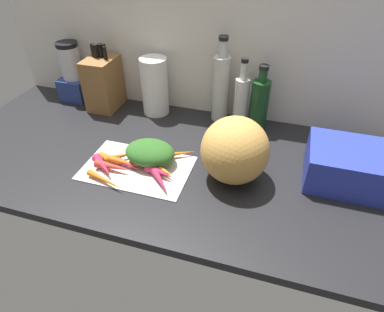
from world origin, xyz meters
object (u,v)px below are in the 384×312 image
paper_towel_roll (155,87)px  bottle_1 (241,102)px  carrot_9 (103,166)px  knife_block (103,83)px  winter_squash (235,150)px  carrot_1 (177,154)px  dish_rack (347,166)px  carrot_2 (159,168)px  carrot_3 (120,161)px  carrot_6 (114,167)px  carrot_4 (160,172)px  bottle_0 (221,87)px  carrot_8 (120,156)px  carrot_5 (105,180)px  bottle_2 (259,104)px  carrot_10 (128,165)px  carrot_7 (160,180)px  blender_appliance (73,75)px  cutting_board (137,168)px

paper_towel_roll → bottle_1: (37.93, -1.73, -0.64)cm
carrot_9 → knife_block: size_ratio=0.42×
winter_squash → carrot_1: bearing=168.5°
dish_rack → bottle_1: bearing=149.8°
carrot_2 → carrot_3: (-14.66, -0.45, -0.06)cm
carrot_2 → bottle_1: bottle_1 is taller
carrot_6 → carrot_9: size_ratio=1.15×
carrot_4 → carrot_9: bearing=-172.0°
carrot_4 → carrot_6: (-16.58, -1.87, -0.08)cm
carrot_9 → bottle_0: size_ratio=0.34×
bottle_1 → carrot_8: bearing=-135.8°
carrot_4 → paper_towel_roll: (-18.42, 42.21, 10.03)cm
carrot_5 → bottle_2: bearing=49.8°
knife_block → carrot_10: bearing=-52.7°
carrot_7 → blender_appliance: blender_appliance is taller
carrot_3 → carrot_6: 3.59cm
carrot_8 → paper_towel_roll: (-1.04, 37.66, 10.28)cm
carrot_5 → bottle_1: bearing=54.0°
cutting_board → blender_appliance: (-50.22, 41.45, 11.24)cm
carrot_8 → bottle_2: 58.62cm
bottle_0 → bottle_2: bearing=-10.1°
carrot_6 → bottle_1: bottle_1 is taller
carrot_5 → bottle_2: size_ratio=0.57×
paper_towel_roll → dish_rack: size_ratio=0.96×
carrot_8 → bottle_1: (36.89, 35.93, 9.64)cm
carrot_3 → bottle_0: size_ratio=0.47×
knife_block → bottle_1: size_ratio=0.95×
winter_squash → blender_appliance: 91.01cm
blender_appliance → cutting_board: bearing=-39.5°
carrot_1 → bottle_1: bearing=58.0°
carrot_2 → carrot_6: size_ratio=1.04×
carrot_4 → bottle_1: bearing=64.3°
carrot_1 → carrot_2: bearing=-106.6°
knife_block → bottle_1: 61.90cm
cutting_board → carrot_2: 8.87cm
carrot_6 → carrot_8: 6.47cm
bottle_0 → carrot_2: bearing=-104.6°
blender_appliance → carrot_10: bearing=-41.9°
bottle_0 → carrot_4: bearing=-102.6°
carrot_3 → paper_towel_roll: (-2.60, 40.57, 10.07)cm
carrot_1 → carrot_9: bearing=-145.7°
carrot_10 → bottle_0: size_ratio=0.28×
carrot_2 → carrot_4: bearing=-61.1°
carrot_8 → knife_block: knife_block is taller
carrot_2 → dish_rack: bearing=13.8°
carrot_3 → bottle_1: bearing=47.7°
carrot_8 → carrot_9: 7.86cm
carrot_5 → carrot_6: (-0.43, 6.80, 0.46)cm
winter_squash → dish_rack: (36.22, 9.32, -5.00)cm
carrot_7 → winter_squash: bearing=27.1°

